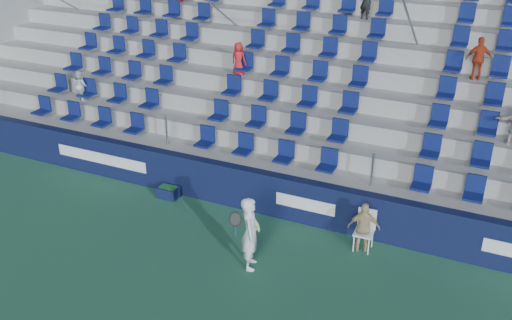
{
  "coord_description": "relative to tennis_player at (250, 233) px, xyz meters",
  "views": [
    {
      "loc": [
        5.66,
        -9.02,
        7.98
      ],
      "look_at": [
        0.2,
        2.8,
        1.7
      ],
      "focal_mm": 40.0,
      "sensor_mm": 36.0,
      "label": 1
    }
  ],
  "objects": [
    {
      "name": "line_judge",
      "position": [
        2.18,
        1.7,
        -0.25
      ],
      "size": [
        0.81,
        0.49,
        1.3
      ],
      "primitive_type": "imported",
      "rotation": [
        0.0,
        0.0,
        3.39
      ],
      "color": "tan",
      "rests_on": "ground"
    },
    {
      "name": "tennis_player",
      "position": [
        0.0,
        0.0,
        0.0
      ],
      "size": [
        0.72,
        0.76,
        1.8
      ],
      "color": "white",
      "rests_on": "ground"
    },
    {
      "name": "line_judge_chair",
      "position": [
        2.18,
        1.86,
        -0.32
      ],
      "size": [
        0.47,
        0.48,
        1.02
      ],
      "color": "white",
      "rests_on": "ground"
    },
    {
      "name": "grandstand",
      "position": [
        -0.99,
        7.45,
        1.23
      ],
      "size": [
        24.0,
        8.17,
        6.63
      ],
      "color": "#A2A29C",
      "rests_on": "ground"
    },
    {
      "name": "sponsor_wall",
      "position": [
        -0.98,
        2.35,
        -0.3
      ],
      "size": [
        24.0,
        0.32,
        1.2
      ],
      "color": "#0F163A",
      "rests_on": "ground"
    },
    {
      "name": "ground",
      "position": [
        -0.99,
        -0.8,
        -0.9
      ],
      "size": [
        70.0,
        70.0,
        0.0
      ],
      "primitive_type": "plane",
      "color": "#2B6647",
      "rests_on": "ground"
    },
    {
      "name": "ball_bin",
      "position": [
        -3.49,
        1.95,
        -0.72
      ],
      "size": [
        0.6,
        0.39,
        0.34
      ],
      "color": "#10163D",
      "rests_on": "ground"
    }
  ]
}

